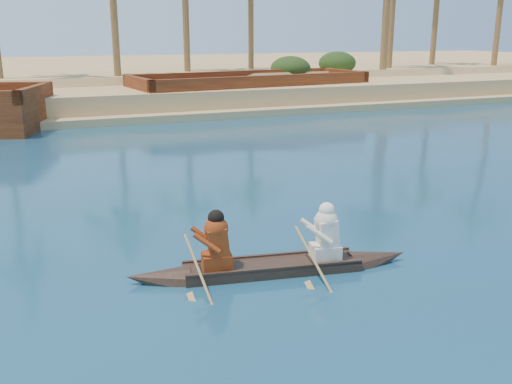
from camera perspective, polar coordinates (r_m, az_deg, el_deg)
name	(u,v)px	position (r m, az deg, el deg)	size (l,w,h in m)	color
canoe	(272,258)	(10.31, 1.63, -6.59)	(5.23, 1.57, 1.43)	#37281E
barge_right	(251,93)	(33.62, -0.55, 9.88)	(14.09, 6.01, 2.28)	brown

